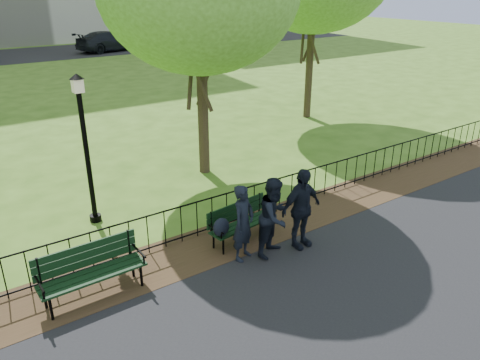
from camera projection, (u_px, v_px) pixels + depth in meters
ground at (273, 269)px, 9.50m from camera, size 120.00×120.00×0.00m
dirt_strip at (232, 238)px, 10.63m from camera, size 60.00×1.60×0.01m
iron_fence at (219, 211)px, 10.81m from camera, size 24.06×0.06×1.00m
park_bench_main at (232, 222)px, 10.14m from camera, size 1.74×0.70×0.94m
park_bench_left_a at (90, 266)px, 8.49m from camera, size 1.93×0.63×1.09m
lamppost at (86, 145)px, 10.65m from camera, size 0.32×0.32×3.57m
person_left at (243, 223)px, 9.55m from camera, size 0.71×0.61×1.65m
person_mid at (274, 217)px, 9.73m from camera, size 0.94×0.73×1.72m
person_right at (301, 209)px, 9.98m from camera, size 1.07×0.47×1.81m
sedan_dark at (109, 41)px, 38.95m from camera, size 5.99×3.53×1.63m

